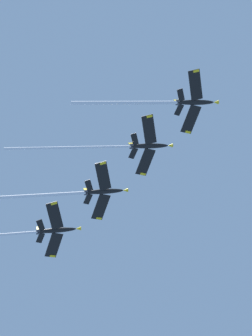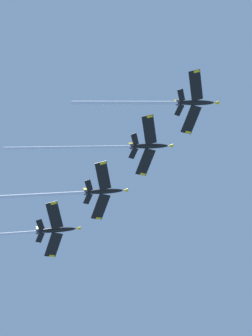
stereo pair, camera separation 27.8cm
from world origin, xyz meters
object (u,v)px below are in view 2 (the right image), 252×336
at_px(jet_second, 128,146).
at_px(jet_fourth, 38,231).
at_px(jet_third, 74,193).
at_px(jet_lead, 168,103).

relative_size(jet_second, jet_fourth, 1.16).
relative_size(jet_second, jet_third, 1.05).
xyz_separation_m(jet_lead, jet_fourth, (51.99, -15.18, -10.48)).
xyz_separation_m(jet_third, jet_fourth, (15.51, -5.36, -2.30)).
relative_size(jet_lead, jet_fourth, 1.05).
bearing_deg(jet_third, jet_second, 169.13).
bearing_deg(jet_second, jet_lead, 159.98).
distance_m(jet_lead, jet_fourth, 55.17).
relative_size(jet_lead, jet_second, 0.91).
bearing_deg(jet_fourth, jet_third, 160.94).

